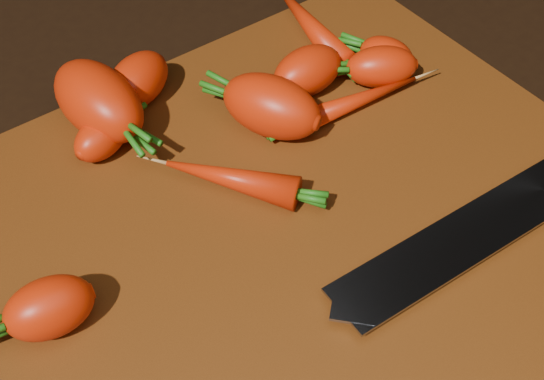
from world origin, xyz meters
TOP-DOWN VIEW (x-y plane):
  - ground at (0.00, 0.00)m, footprint 2.00×2.00m
  - cutting_board at (0.00, 0.00)m, footprint 0.50×0.40m
  - carrot_1 at (-0.17, 0.01)m, footprint 0.06×0.05m
  - carrot_2 at (-0.06, 0.16)m, footprint 0.06×0.10m
  - carrot_3 at (0.05, 0.08)m, footprint 0.08×0.10m
  - carrot_4 at (-0.02, 0.17)m, footprint 0.08×0.06m
  - carrot_5 at (-0.07, 0.13)m, footprint 0.06×0.05m
  - carrot_6 at (0.16, 0.07)m, footprint 0.07×0.06m
  - carrot_7 at (0.15, 0.15)m, footprint 0.05×0.13m
  - carrot_8 at (0.12, 0.05)m, footprint 0.12×0.04m
  - carrot_9 at (-0.01, 0.04)m, footprint 0.08×0.10m
  - carrot_10 at (0.17, 0.08)m, footprint 0.05×0.06m
  - carrot_11 at (0.10, 0.10)m, footprint 0.07×0.04m
  - knife at (0.12, -0.10)m, footprint 0.38×0.05m

SIDE VIEW (x-z plane):
  - ground at x=0.00m, z-range -0.01..0.00m
  - cutting_board at x=0.00m, z-range 0.00..0.01m
  - knife at x=0.12m, z-range 0.01..0.03m
  - carrot_8 at x=0.12m, z-range 0.01..0.03m
  - carrot_7 at x=0.15m, z-range 0.01..0.04m
  - carrot_9 at x=-0.01m, z-range 0.01..0.04m
  - carrot_5 at x=-0.07m, z-range 0.01..0.04m
  - carrot_10 at x=0.17m, z-range 0.01..0.04m
  - carrot_6 at x=0.16m, z-range 0.01..0.05m
  - carrot_1 at x=-0.17m, z-range 0.01..0.05m
  - carrot_4 at x=-0.02m, z-range 0.01..0.05m
  - carrot_11 at x=0.10m, z-range 0.01..0.05m
  - carrot_3 at x=0.05m, z-range 0.01..0.06m
  - carrot_2 at x=-0.06m, z-range 0.01..0.07m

